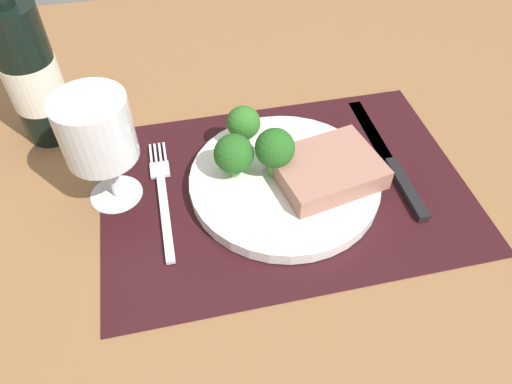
{
  "coord_description": "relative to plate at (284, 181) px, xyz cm",
  "views": [
    {
      "loc": [
        -11.95,
        -38.12,
        43.39
      ],
      "look_at": [
        -3.92,
        -1.68,
        1.9
      ],
      "focal_mm": 33.47,
      "sensor_mm": 36.0,
      "label": 1
    }
  ],
  "objects": [
    {
      "name": "plate",
      "position": [
        0.0,
        0.0,
        0.0
      ],
      "size": [
        23.09,
        23.09,
        1.6
      ],
      "primitive_type": "cylinder",
      "color": "white",
      "rests_on": "placemat"
    },
    {
      "name": "broccoli_back_left",
      "position": [
        -5.81,
        1.73,
        4.11
      ],
      "size": [
        4.71,
        4.71,
        5.72
      ],
      "color": "#6B994C",
      "rests_on": "plate"
    },
    {
      "name": "placemat",
      "position": [
        0.0,
        0.0,
        -0.95
      ],
      "size": [
        44.3,
        30.84,
        0.3
      ],
      "primitive_type": "cube",
      "color": "black",
      "rests_on": "ground_plane"
    },
    {
      "name": "fork",
      "position": [
        -14.7,
        1.42,
        -0.55
      ],
      "size": [
        2.4,
        19.2,
        0.5
      ],
      "rotation": [
        0.0,
        0.0,
        0.03
      ],
      "color": "silver",
      "rests_on": "placemat"
    },
    {
      "name": "broccoli_near_fork",
      "position": [
        -1.14,
        0.87,
        4.78
      ],
      "size": [
        4.69,
        4.69,
        6.48
      ],
      "color": "#5B8942",
      "rests_on": "plate"
    },
    {
      "name": "broccoli_front_edge",
      "position": [
        -3.53,
        7.28,
        3.81
      ],
      "size": [
        4.27,
        4.27,
        5.24
      ],
      "color": "#6B994C",
      "rests_on": "plate"
    },
    {
      "name": "steak",
      "position": [
        4.87,
        -1.13,
        2.12
      ],
      "size": [
        13.48,
        11.42,
        2.64
      ],
      "primitive_type": "cube",
      "rotation": [
        0.0,
        0.0,
        0.2
      ],
      "color": "#9E6B5B",
      "rests_on": "plate"
    },
    {
      "name": "wine_glass",
      "position": [
        -20.19,
        3.15,
        8.58
      ],
      "size": [
        7.98,
        7.98,
        14.22
      ],
      "color": "silver",
      "rests_on": "ground_plane"
    },
    {
      "name": "wine_bottle",
      "position": [
        -28.29,
        16.92,
        8.55
      ],
      "size": [
        6.83,
        6.83,
        26.92
      ],
      "color": "black",
      "rests_on": "ground_plane"
    },
    {
      "name": "knife",
      "position": [
        14.33,
        0.53,
        -0.5
      ],
      "size": [
        1.8,
        23.0,
        0.8
      ],
      "rotation": [
        0.0,
        0.0,
        0.02
      ],
      "color": "black",
      "rests_on": "placemat"
    },
    {
      "name": "ground_plane",
      "position": [
        0.0,
        0.0,
        -2.6
      ],
      "size": [
        140.0,
        110.0,
        3.0
      ],
      "primitive_type": "cube",
      "color": "brown"
    }
  ]
}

